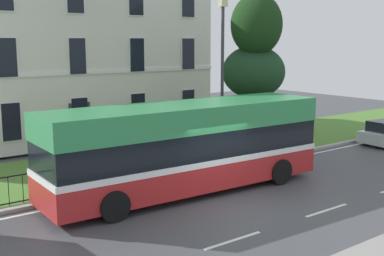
{
  "coord_description": "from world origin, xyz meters",
  "views": [
    {
      "loc": [
        -10.61,
        -11.23,
        5.32
      ],
      "look_at": [
        0.88,
        3.78,
        1.99
      ],
      "focal_mm": 46.82,
      "sensor_mm": 36.0,
      "label": 1
    }
  ],
  "objects_px": {
    "georgian_townhouse": "(41,31)",
    "street_lamp_post": "(222,68)",
    "litter_bin": "(67,173)",
    "evergreen_tree": "(255,79)",
    "single_decker_bus": "(187,146)"
  },
  "relations": [
    {
      "from": "georgian_townhouse",
      "to": "street_lamp_post",
      "type": "relative_size",
      "value": 2.42
    },
    {
      "from": "street_lamp_post",
      "to": "litter_bin",
      "type": "bearing_deg",
      "value": -177.61
    },
    {
      "from": "street_lamp_post",
      "to": "litter_bin",
      "type": "relative_size",
      "value": 6.7
    },
    {
      "from": "evergreen_tree",
      "to": "single_decker_bus",
      "type": "xyz_separation_m",
      "value": [
        -7.08,
        -3.87,
        -1.77
      ]
    },
    {
      "from": "single_decker_bus",
      "to": "evergreen_tree",
      "type": "bearing_deg",
      "value": 31.05
    },
    {
      "from": "single_decker_bus",
      "to": "litter_bin",
      "type": "distance_m",
      "value": 4.4
    },
    {
      "from": "single_decker_bus",
      "to": "street_lamp_post",
      "type": "bearing_deg",
      "value": 38.16
    },
    {
      "from": "evergreen_tree",
      "to": "street_lamp_post",
      "type": "bearing_deg",
      "value": -164.38
    },
    {
      "from": "single_decker_bus",
      "to": "litter_bin",
      "type": "bearing_deg",
      "value": 141.95
    },
    {
      "from": "evergreen_tree",
      "to": "street_lamp_post",
      "type": "distance_m",
      "value": 2.97
    },
    {
      "from": "single_decker_bus",
      "to": "street_lamp_post",
      "type": "xyz_separation_m",
      "value": [
        4.29,
        3.09,
        2.45
      ]
    },
    {
      "from": "georgian_townhouse",
      "to": "single_decker_bus",
      "type": "relative_size",
      "value": 1.61
    },
    {
      "from": "evergreen_tree",
      "to": "litter_bin",
      "type": "bearing_deg",
      "value": -173.96
    },
    {
      "from": "street_lamp_post",
      "to": "litter_bin",
      "type": "distance_m",
      "value": 8.31
    },
    {
      "from": "georgian_townhouse",
      "to": "street_lamp_post",
      "type": "height_order",
      "value": "georgian_townhouse"
    }
  ]
}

